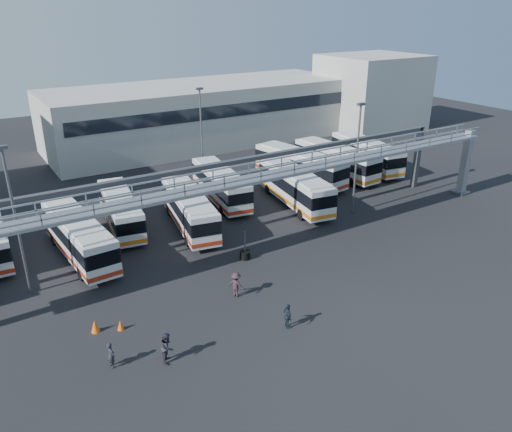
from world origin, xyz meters
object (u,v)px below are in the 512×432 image
pedestrian_a (111,355)px  pedestrian_d (288,316)px  bus_6 (295,186)px  cone_left (120,325)px  bus_4 (189,209)px  bus_2 (79,236)px  bus_8 (336,160)px  bus_9 (366,153)px  light_pole_left (15,215)px  bus_7 (300,165)px  bus_3 (120,209)px  light_pole_back (201,131)px  pedestrian_c (236,285)px  tire_stack (245,254)px  light_pole_mid (357,154)px  pedestrian_b (167,347)px  bus_5 (220,184)px  cone_right (95,326)px

pedestrian_a → pedestrian_d: bearing=-115.3°
bus_6 → pedestrian_d: size_ratio=7.07×
cone_left → bus_4: bearing=48.8°
bus_2 → bus_8: size_ratio=0.96×
bus_9 → pedestrian_d: (-26.13, -20.91, -1.07)m
light_pole_left → pedestrian_d: light_pole_left is taller
bus_2 → bus_6: size_ratio=0.95×
bus_7 → bus_4: bearing=-172.5°
bus_3 → bus_8: bearing=10.9°
bus_7 → cone_left: (-25.16, -15.94, -1.63)m
bus_4 → light_pole_back: bearing=68.4°
bus_9 → pedestrian_c: bus_9 is taller
bus_6 → pedestrian_d: 20.21m
bus_6 → tire_stack: bearing=-135.1°
bus_9 → light_pole_mid: bearing=-129.6°
bus_6 → light_pole_mid: bearing=-45.1°
bus_8 → pedestrian_b: size_ratio=6.34×
bus_6 → tire_stack: (-9.86, -7.11, -1.51)m
bus_5 → pedestrian_a: bus_5 is taller
light_pole_mid → bus_8: (5.81, 9.32, -3.83)m
bus_5 → pedestrian_d: 21.70m
bus_7 → bus_8: 4.80m
bus_5 → tire_stack: bus_5 is taller
light_pole_mid → bus_7: 10.40m
tire_stack → bus_6: bearing=35.8°
cone_left → light_pole_left: bearing=117.8°
bus_7 → light_pole_mid: bearing=-105.4°
bus_6 → cone_left: size_ratio=18.36×
pedestrian_d → tire_stack: tire_stack is taller
light_pole_back → cone_left: bearing=-127.2°
light_pole_mid → bus_4: size_ratio=0.93×
light_pole_back → bus_6: 12.01m
bus_9 → cone_right: (-36.07, -15.19, -1.50)m
light_pole_back → bus_9: (18.58, -5.53, -3.84)m
light_pole_mid → bus_5: (-8.96, 9.21, -3.93)m
light_pole_back → bus_8: size_ratio=0.89×
bus_7 → bus_8: (4.79, -0.32, -0.05)m
pedestrian_c → tire_stack: (3.21, 4.25, -0.49)m
bus_2 → cone_left: (-0.41, -10.67, -1.50)m
light_pole_back → bus_2: light_pole_back is taller
light_pole_back → cone_left: (-16.15, -21.30, -5.41)m
pedestrian_a → cone_left: size_ratio=2.44×
light_pole_left → bus_8: size_ratio=0.89×
light_pole_left → bus_3: light_pole_left is taller
light_pole_mid → tire_stack: bearing=-169.3°
pedestrian_a → pedestrian_d: pedestrian_d is taller
light_pole_left → pedestrian_b: 13.47m
light_pole_mid → bus_9: bearing=41.8°
bus_7 → pedestrian_d: bus_7 is taller
bus_8 → light_pole_mid: bearing=-126.0°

